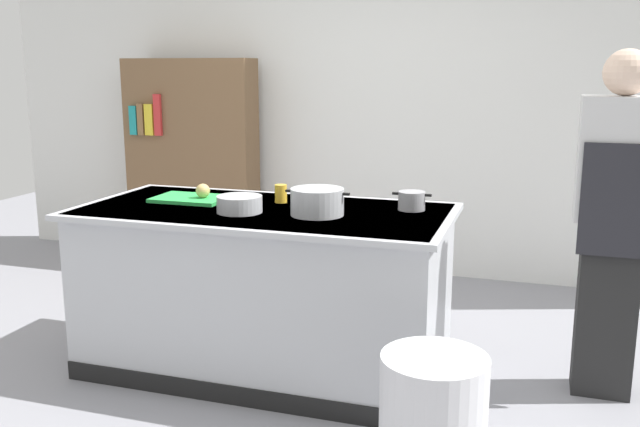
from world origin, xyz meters
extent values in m
plane|color=gray|center=(0.00, 0.00, 0.00)|extent=(10.00, 10.00, 0.00)
cube|color=white|center=(0.00, 2.10, 1.50)|extent=(6.40, 0.12, 3.00)
cube|color=#B7BABF|center=(0.00, 0.00, 0.45)|extent=(1.90, 0.90, 0.90)
cube|color=#B7BABF|center=(0.00, 0.00, 0.89)|extent=(1.98, 0.98, 0.03)
cube|color=black|center=(0.00, -0.46, 0.05)|extent=(1.90, 0.01, 0.10)
cube|color=green|center=(-0.48, 0.09, 0.91)|extent=(0.40, 0.28, 0.02)
sphere|color=tan|center=(-0.40, 0.09, 0.96)|extent=(0.08, 0.08, 0.08)
cylinder|color=#B7BABF|center=(0.32, -0.06, 0.97)|extent=(0.27, 0.27, 0.14)
cube|color=black|center=(0.17, -0.06, 1.02)|extent=(0.04, 0.02, 0.01)
cube|color=black|center=(0.47, -0.06, 1.02)|extent=(0.04, 0.02, 0.01)
cylinder|color=#99999E|center=(0.75, 0.21, 0.95)|extent=(0.14, 0.14, 0.10)
cube|color=black|center=(0.67, 0.21, 0.98)|extent=(0.04, 0.02, 0.01)
cube|color=black|center=(0.84, 0.21, 0.98)|extent=(0.04, 0.02, 0.01)
cylinder|color=#B7BABF|center=(-0.08, -0.12, 0.94)|extent=(0.24, 0.24, 0.09)
cylinder|color=yellow|center=(0.03, 0.19, 0.95)|extent=(0.07, 0.07, 0.10)
cube|color=black|center=(1.74, 0.26, 0.45)|extent=(0.28, 0.20, 0.90)
cube|color=silver|center=(1.74, 0.26, 1.20)|extent=(0.38, 0.24, 0.60)
sphere|color=beige|center=(1.74, 0.26, 1.61)|extent=(0.22, 0.22, 0.22)
cube|color=#232328|center=(1.74, 0.14, 1.02)|extent=(0.34, 0.02, 0.54)
cube|color=brown|center=(-1.38, 1.80, 0.85)|extent=(1.10, 0.28, 1.70)
cube|color=teal|center=(-1.82, 1.64, 1.20)|extent=(0.06, 0.03, 0.24)
cube|color=brown|center=(-1.75, 1.64, 1.21)|extent=(0.05, 0.03, 0.25)
cube|color=yellow|center=(-1.67, 1.64, 1.21)|extent=(0.07, 0.03, 0.25)
cube|color=red|center=(-1.59, 1.64, 1.25)|extent=(0.06, 0.03, 0.33)
camera|label=1|loc=(1.38, -3.32, 1.64)|focal=38.86mm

